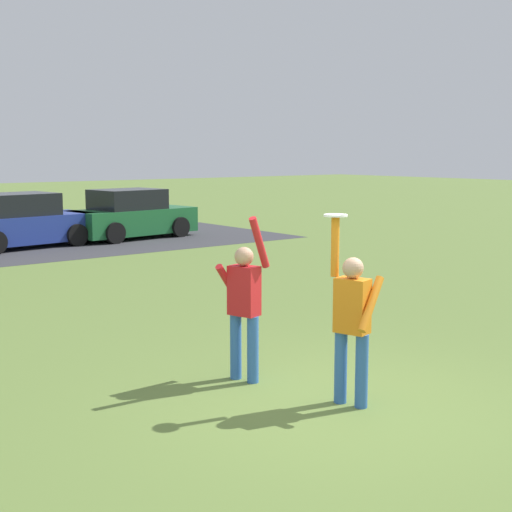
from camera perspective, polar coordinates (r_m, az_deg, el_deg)
ground_plane at (r=8.12m, az=6.54°, el=-11.75°), size 120.00×120.00×0.00m
person_catcher at (r=7.90m, az=7.64°, el=-4.91°), size 0.48×0.58×2.08m
person_defender at (r=8.67m, az=-0.95°, el=-3.67°), size 0.54×0.62×2.04m
frisbee_disc at (r=7.83m, az=6.34°, el=3.23°), size 0.26×0.26×0.02m
parked_car_blue at (r=22.15m, az=-18.20°, el=2.53°), size 4.28×2.39×1.59m
parked_car_green at (r=23.69m, az=-9.92°, el=3.17°), size 4.28×2.39×1.59m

